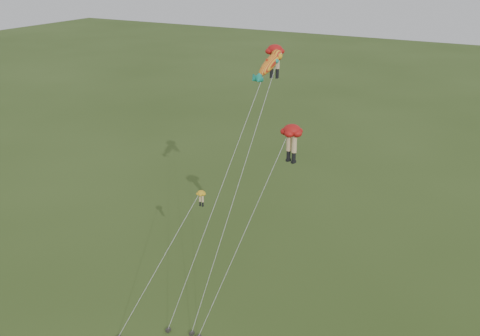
% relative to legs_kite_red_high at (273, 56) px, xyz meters
% --- Properties ---
extents(ground, '(300.00, 300.00, 0.00)m').
position_rel_legs_kite_red_high_xyz_m(ground, '(-2.31, -9.80, -18.47)').
color(ground, '#304418').
rests_on(ground, ground).
extents(legs_kite_red_high, '(3.69, 12.59, 19.32)m').
position_rel_legs_kite_red_high_xyz_m(legs_kite_red_high, '(0.00, 0.00, 0.00)').
color(legs_kite_red_high, '#B01412').
rests_on(legs_kite_red_high, ground).
extents(legs_kite_red_mid, '(4.75, 8.49, 14.59)m').
position_rel_legs_kite_red_high_xyz_m(legs_kite_red_mid, '(3.26, -3.77, -4.66)').
color(legs_kite_red_mid, '#B01412').
rests_on(legs_kite_red_mid, ground).
extents(legs_kite_yellow, '(2.61, 8.72, 8.90)m').
position_rel_legs_kite_red_high_xyz_m(legs_kite_yellow, '(-3.37, -6.33, -10.60)').
color(legs_kite_yellow, gold).
rests_on(legs_kite_yellow, ground).
extents(fish_kite, '(2.19, 11.33, 19.29)m').
position_rel_legs_kite_red_high_xyz_m(fish_kite, '(0.29, -1.21, -0.45)').
color(fish_kite, yellow).
rests_on(fish_kite, ground).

